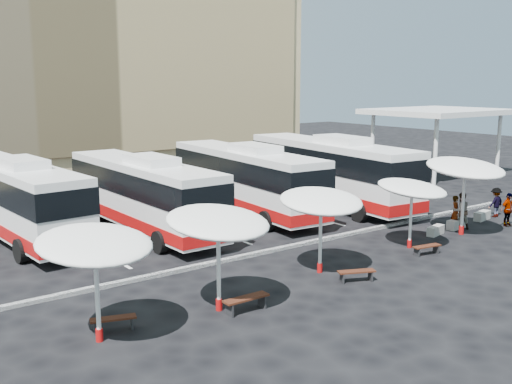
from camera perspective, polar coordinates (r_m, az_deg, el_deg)
ground at (r=26.08m, az=2.19°, el=-5.98°), size 120.00×120.00×0.00m
sandstone_building at (r=53.90m, az=-20.34°, el=15.51°), size 42.00×18.25×29.60m
service_canopy at (r=49.50m, az=16.88°, el=7.19°), size 10.00×8.00×5.20m
curb_divider at (r=26.44m, az=1.51°, el=-5.58°), size 34.00×0.25×0.15m
bay_lines at (r=32.48m, az=-6.71°, el=-2.69°), size 24.15×12.00×0.01m
bus_0 at (r=30.51m, az=-21.92°, el=-0.40°), size 3.46×12.61×3.96m
bus_1 at (r=30.22m, az=-10.75°, el=0.02°), size 2.94×12.27×3.89m
bus_2 at (r=33.72m, az=-1.06°, el=1.41°), size 3.62×12.78×4.01m
bus_3 at (r=36.26m, az=7.01°, el=2.18°), size 4.13×13.61×4.25m
sunshade_0 at (r=17.47m, az=-15.11°, el=-4.86°), size 3.84×3.88×3.41m
sunshade_1 at (r=19.19m, az=-3.63°, el=-2.90°), size 3.90×3.94×3.50m
sunshade_2 at (r=23.15m, az=6.22°, el=-0.88°), size 3.97×4.00×3.36m
sunshade_3 at (r=27.38m, az=14.65°, el=0.30°), size 3.86×3.89×3.19m
sunshade_4 at (r=30.45m, az=19.31°, el=2.14°), size 4.24×4.28×3.85m
wood_bench_0 at (r=18.92m, az=-13.44°, el=-11.83°), size 1.41×0.77×0.42m
wood_bench_1 at (r=19.81m, az=-0.95°, el=-10.30°), size 1.62×0.45×0.50m
wood_bench_2 at (r=22.90m, az=9.55°, el=-7.64°), size 1.46×0.92×0.44m
wood_bench_3 at (r=26.99m, az=15.95°, el=-5.12°), size 1.39×0.59×0.41m
conc_bench_0 at (r=30.53m, az=16.73°, el=-3.53°), size 1.23×0.63×0.44m
conc_bench_1 at (r=32.08m, az=18.55°, el=-2.92°), size 1.34×0.59×0.49m
conc_bench_2 at (r=34.54m, az=20.73°, el=-2.13°), size 1.31×0.62×0.47m
passenger_0 at (r=32.03m, az=18.49°, el=-1.82°), size 0.72×0.73×1.70m
passenger_1 at (r=31.96m, az=19.00°, el=-1.71°), size 1.15×1.07×1.88m
passenger_2 at (r=33.45m, az=22.88°, el=-1.56°), size 1.07×0.56×1.74m
passenger_3 at (r=35.47m, az=21.87°, el=-0.92°), size 1.09×0.67×1.63m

